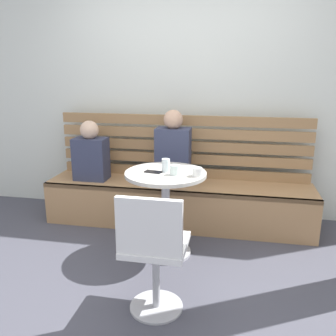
# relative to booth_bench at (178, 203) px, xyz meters

# --- Properties ---
(ground) EXTENTS (8.00, 8.00, 0.00)m
(ground) POSITION_rel_booth_bench_xyz_m (0.00, -1.20, -0.22)
(ground) COLOR #42424C
(back_wall) EXTENTS (5.20, 0.10, 2.90)m
(back_wall) POSITION_rel_booth_bench_xyz_m (0.00, 0.44, 1.23)
(back_wall) COLOR silver
(back_wall) RESTS_ON ground
(booth_bench) EXTENTS (2.70, 0.52, 0.44)m
(booth_bench) POSITION_rel_booth_bench_xyz_m (0.00, 0.00, 0.00)
(booth_bench) COLOR #A87C51
(booth_bench) RESTS_ON ground
(booth_backrest) EXTENTS (2.65, 0.04, 0.66)m
(booth_backrest) POSITION_rel_booth_bench_xyz_m (0.00, 0.24, 0.56)
(booth_backrest) COLOR #9A7249
(booth_backrest) RESTS_ON booth_bench
(cafe_table) EXTENTS (0.68, 0.68, 0.74)m
(cafe_table) POSITION_rel_booth_bench_xyz_m (0.00, -0.63, 0.30)
(cafe_table) COLOR #ADADB2
(cafe_table) RESTS_ON ground
(white_chair) EXTENTS (0.40, 0.40, 0.85)m
(white_chair) POSITION_rel_booth_bench_xyz_m (0.09, -1.44, 0.24)
(white_chair) COLOR #ADADB2
(white_chair) RESTS_ON ground
(person_adult) EXTENTS (0.34, 0.22, 0.74)m
(person_adult) POSITION_rel_booth_bench_xyz_m (-0.05, 0.01, 0.55)
(person_adult) COLOR #333851
(person_adult) RESTS_ON booth_bench
(person_child_left) EXTENTS (0.34, 0.22, 0.62)m
(person_child_left) POSITION_rel_booth_bench_xyz_m (-0.92, -0.02, 0.49)
(person_child_left) COLOR #333851
(person_child_left) RESTS_ON booth_bench
(cup_glass_short) EXTENTS (0.08, 0.08, 0.08)m
(cup_glass_short) POSITION_rel_booth_bench_xyz_m (0.09, -0.69, 0.56)
(cup_glass_short) COLOR silver
(cup_glass_short) RESTS_ON cafe_table
(cup_water_clear) EXTENTS (0.07, 0.07, 0.11)m
(cup_water_clear) POSITION_rel_booth_bench_xyz_m (-0.00, -0.62, 0.57)
(cup_water_clear) COLOR white
(cup_water_clear) RESTS_ON cafe_table
(cup_ceramic_white) EXTENTS (0.08, 0.08, 0.07)m
(cup_ceramic_white) POSITION_rel_booth_bench_xyz_m (0.27, -0.70, 0.55)
(cup_ceramic_white) COLOR white
(cup_ceramic_white) RESTS_ON cafe_table
(phone_on_table) EXTENTS (0.15, 0.10, 0.01)m
(phone_on_table) POSITION_rel_booth_bench_xyz_m (-0.10, -0.66, 0.52)
(phone_on_table) COLOR black
(phone_on_table) RESTS_ON cafe_table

